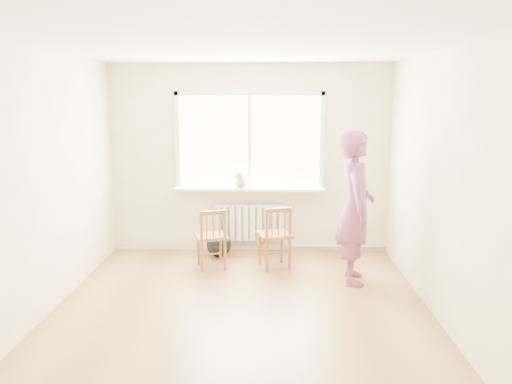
# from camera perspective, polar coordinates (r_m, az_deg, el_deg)

# --- Properties ---
(floor) EXTENTS (4.50, 4.50, 0.00)m
(floor) POSITION_cam_1_polar(r_m,az_deg,el_deg) (5.37, -1.74, -13.64)
(floor) COLOR #9E7640
(floor) RESTS_ON ground
(ceiling) EXTENTS (4.50, 4.50, 0.00)m
(ceiling) POSITION_cam_1_polar(r_m,az_deg,el_deg) (4.92, -1.92, 16.40)
(ceiling) COLOR white
(ceiling) RESTS_ON back_wall
(back_wall) EXTENTS (4.00, 0.01, 2.70)m
(back_wall) POSITION_cam_1_polar(r_m,az_deg,el_deg) (7.19, -0.73, 3.78)
(back_wall) COLOR #F1EBC1
(back_wall) RESTS_ON ground
(window) EXTENTS (2.12, 0.05, 1.42)m
(window) POSITION_cam_1_polar(r_m,az_deg,el_deg) (7.14, -0.75, 6.25)
(window) COLOR white
(window) RESTS_ON back_wall
(windowsill) EXTENTS (2.15, 0.22, 0.04)m
(windowsill) POSITION_cam_1_polar(r_m,az_deg,el_deg) (7.14, -0.76, 0.33)
(windowsill) COLOR white
(windowsill) RESTS_ON back_wall
(radiator) EXTENTS (1.00, 0.12, 0.55)m
(radiator) POSITION_cam_1_polar(r_m,az_deg,el_deg) (7.27, -0.75, -3.45)
(radiator) COLOR white
(radiator) RESTS_ON back_wall
(heating_pipe) EXTENTS (1.40, 0.04, 0.04)m
(heating_pipe) POSITION_cam_1_polar(r_m,az_deg,el_deg) (7.45, 8.98, -6.10)
(heating_pipe) COLOR silver
(heating_pipe) RESTS_ON back_wall
(baseboard) EXTENTS (4.00, 0.03, 0.08)m
(baseboard) POSITION_cam_1_polar(r_m,az_deg,el_deg) (7.45, -0.72, -6.29)
(baseboard) COLOR beige
(baseboard) RESTS_ON ground
(chair_left) EXTENTS (0.49, 0.48, 0.80)m
(chair_left) POSITION_cam_1_polar(r_m,az_deg,el_deg) (6.57, -5.06, -5.32)
(chair_left) COLOR brown
(chair_left) RESTS_ON floor
(chair_right) EXTENTS (0.52, 0.51, 0.84)m
(chair_right) POSITION_cam_1_polar(r_m,az_deg,el_deg) (6.55, 2.26, -5.17)
(chair_right) COLOR brown
(chair_right) RESTS_ON floor
(person) EXTENTS (0.47, 0.69, 1.84)m
(person) POSITION_cam_1_polar(r_m,az_deg,el_deg) (6.09, 11.29, -1.76)
(person) COLOR #CA4364
(person) RESTS_ON floor
(cat) EXTENTS (0.24, 0.44, 0.29)m
(cat) POSITION_cam_1_polar(r_m,az_deg,el_deg) (7.04, -1.68, 1.32)
(cat) COLOR beige
(cat) RESTS_ON windowsill
(backpack) EXTENTS (0.42, 0.37, 0.35)m
(backpack) POSITION_cam_1_polar(r_m,az_deg,el_deg) (7.11, -4.28, -6.01)
(backpack) COLOR black
(backpack) RESTS_ON floor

